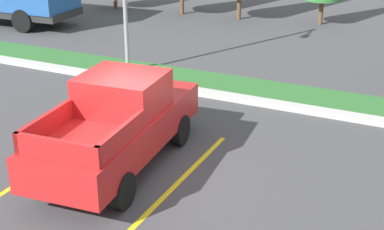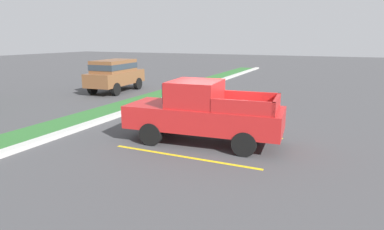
# 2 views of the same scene
# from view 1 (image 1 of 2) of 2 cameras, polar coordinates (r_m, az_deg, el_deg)

# --- Properties ---
(ground_plane) EXTENTS (120.00, 120.00, 0.00)m
(ground_plane) POSITION_cam_1_polar(r_m,az_deg,el_deg) (12.63, -5.51, -5.59)
(ground_plane) COLOR #424244
(parking_line_near) EXTENTS (0.12, 4.80, 0.01)m
(parking_line_near) POSITION_cam_1_polar(r_m,az_deg,el_deg) (13.66, -12.89, -3.78)
(parking_line_near) COLOR yellow
(parking_line_near) RESTS_ON ground
(parking_line_far) EXTENTS (0.12, 4.80, 0.01)m
(parking_line_far) POSITION_cam_1_polar(r_m,az_deg,el_deg) (12.14, -1.16, -6.69)
(parking_line_far) COLOR yellow
(parking_line_far) RESTS_ON ground
(curb_strip) EXTENTS (56.00, 0.40, 0.15)m
(curb_strip) POSITION_cam_1_polar(r_m,az_deg,el_deg) (16.68, 3.25, 1.97)
(curb_strip) COLOR #B2B2AD
(curb_strip) RESTS_ON ground
(grass_median) EXTENTS (56.00, 1.80, 0.06)m
(grass_median) POSITION_cam_1_polar(r_m,az_deg,el_deg) (17.66, 4.62, 2.97)
(grass_median) COLOR #2D662D
(grass_median) RESTS_ON ground
(pickup_truck_main) EXTENTS (2.35, 5.37, 2.10)m
(pickup_truck_main) POSITION_cam_1_polar(r_m,az_deg,el_deg) (12.42, -7.52, -0.84)
(pickup_truck_main) COLOR black
(pickup_truck_main) RESTS_ON ground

